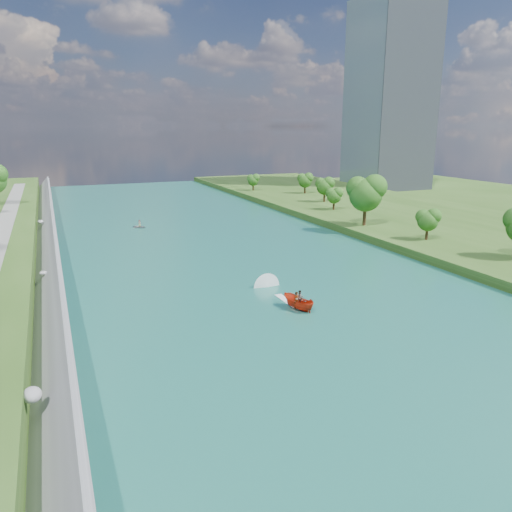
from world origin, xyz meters
name	(u,v)px	position (x,y,z in m)	size (l,w,h in m)	color
ground	(296,311)	(0.00, 0.00, 0.00)	(260.00, 260.00, 0.00)	#2D5119
river_water	(235,267)	(0.00, 20.00, 0.05)	(55.00, 240.00, 0.10)	#175950
berm_east	(484,235)	(49.50, 20.00, 0.75)	(44.00, 240.00, 1.50)	#2D5119
riprap_bank	(48,277)	(-25.85, 19.07, 1.80)	(3.66, 236.00, 4.05)	slate
office_tower	(390,96)	(82.50, 95.00, 30.00)	(22.00, 22.00, 60.00)	gray
trees_east	(380,201)	(36.21, 34.28, 5.94)	(17.58, 134.12, 11.55)	#245015
motorboat	(293,299)	(0.45, 1.60, 0.86)	(3.60, 19.16, 2.24)	red
raft	(140,226)	(-8.00, 55.10, 0.46)	(3.40, 3.40, 1.62)	#9D9FA5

